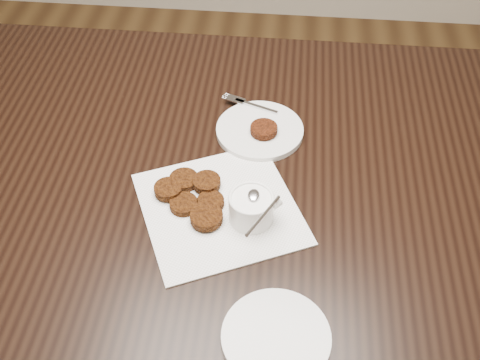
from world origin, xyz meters
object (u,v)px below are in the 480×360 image
Objects in this scene: sauce_ramekin at (251,197)px; plate_with_patty at (260,128)px; table at (242,268)px; napkin at (220,208)px; plate_empty at (276,337)px.

sauce_ramekin is 0.62× the size of plate_with_patty.
sauce_ramekin is at bearing -78.55° from table.
plate_with_patty reaches higher than table.
table is 5.18× the size of napkin.
plate_with_patty is (0.06, 0.23, 0.01)m from napkin.
plate_empty is at bearing -82.77° from plate_with_patty.
sauce_ramekin is at bearing 103.90° from plate_empty.
sauce_ramekin is 0.67× the size of plate_empty.
table is 0.56m from plate_empty.
napkin is at bearing 162.99° from sauce_ramekin.
sauce_ramekin reaches higher than napkin.
sauce_ramekin is at bearing -17.01° from napkin.
sauce_ramekin reaches higher than plate_empty.
plate_with_patty is at bearing 97.23° from plate_empty.
plate_empty is (0.12, -0.27, 0.00)m from napkin.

